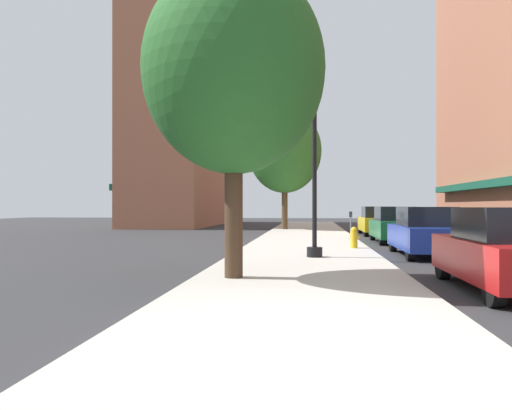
# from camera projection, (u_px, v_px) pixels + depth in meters

# --- Properties ---
(ground_plane) EXTENTS (90.00, 90.00, 0.00)m
(ground_plane) POSITION_uv_depth(u_px,v_px,m) (391.00, 241.00, 23.63)
(ground_plane) COLOR #2D2D30
(sidewalk_slab) EXTENTS (4.80, 50.00, 0.12)m
(sidewalk_slab) POSITION_uv_depth(u_px,v_px,m) (307.00, 238.00, 25.06)
(sidewalk_slab) COLOR #B7B2A8
(sidewalk_slab) RESTS_ON ground
(building_far_background) EXTENTS (6.80, 18.00, 18.30)m
(building_far_background) POSITION_uv_depth(u_px,v_px,m) (184.00, 123.00, 44.17)
(building_far_background) COLOR #9E6047
(building_far_background) RESTS_ON ground
(lamppost) EXTENTS (0.48, 0.48, 5.90)m
(lamppost) POSITION_uv_depth(u_px,v_px,m) (315.00, 157.00, 15.20)
(lamppost) COLOR black
(lamppost) RESTS_ON sidewalk_slab
(fire_hydrant) EXTENTS (0.33, 0.26, 0.79)m
(fire_hydrant) POSITION_uv_depth(u_px,v_px,m) (354.00, 237.00, 18.43)
(fire_hydrant) COLOR gold
(fire_hydrant) RESTS_ON sidewalk_slab
(parking_meter_near) EXTENTS (0.14, 0.09, 1.31)m
(parking_meter_near) POSITION_uv_depth(u_px,v_px,m) (351.00, 222.00, 23.03)
(parking_meter_near) COLOR slate
(parking_meter_near) RESTS_ON sidewalk_slab
(tree_near) EXTENTS (4.00, 4.00, 6.87)m
(tree_near) POSITION_uv_depth(u_px,v_px,m) (234.00, 70.00, 10.85)
(tree_near) COLOR #422D1E
(tree_near) RESTS_ON sidewalk_slab
(tree_mid) EXTENTS (4.99, 4.99, 8.19)m
(tree_mid) POSITION_uv_depth(u_px,v_px,m) (285.00, 151.00, 33.56)
(tree_mid) COLOR #4C3823
(tree_mid) RESTS_ON sidewalk_slab
(car_red) EXTENTS (1.80, 4.30, 1.66)m
(car_red) POSITION_uv_depth(u_px,v_px,m) (506.00, 251.00, 9.67)
(car_red) COLOR black
(car_red) RESTS_ON ground
(car_blue) EXTENTS (1.80, 4.30, 1.66)m
(car_blue) POSITION_uv_depth(u_px,v_px,m) (425.00, 232.00, 16.57)
(car_blue) COLOR black
(car_blue) RESTS_ON ground
(car_green) EXTENTS (1.80, 4.30, 1.66)m
(car_green) POSITION_uv_depth(u_px,v_px,m) (394.00, 225.00, 22.58)
(car_green) COLOR black
(car_green) RESTS_ON ground
(car_yellow) EXTENTS (1.80, 4.30, 1.66)m
(car_yellow) POSITION_uv_depth(u_px,v_px,m) (377.00, 221.00, 28.56)
(car_yellow) COLOR black
(car_yellow) RESTS_ON ground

